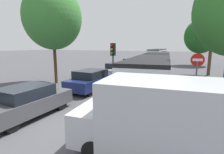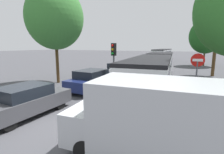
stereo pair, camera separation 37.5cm
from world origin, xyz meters
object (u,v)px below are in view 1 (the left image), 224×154
(tree_left_mid, at_px, (53,17))
(city_bus_rear, at_px, (158,54))
(tree_right_far, at_px, (201,36))
(no_entry_sign, at_px, (197,71))
(queued_car_black, at_px, (144,61))
(white_van, at_px, (168,119))
(tree_right_mid, at_px, (212,30))
(articulated_bus, at_px, (154,67))
(queued_car_red, at_px, (132,64))
(queued_car_graphite, at_px, (27,101))
(queued_car_silver, at_px, (118,70))
(queued_car_navy, at_px, (91,80))
(traffic_light, at_px, (113,56))

(tree_left_mid, bearing_deg, city_bus_rear, 82.47)
(city_bus_rear, relative_size, tree_right_far, 1.52)
(no_entry_sign, relative_size, tree_left_mid, 0.35)
(queued_car_black, distance_m, white_van, 23.89)
(tree_right_mid, bearing_deg, articulated_bus, -127.51)
(tree_right_mid, bearing_deg, queued_car_red, 174.80)
(no_entry_sign, bearing_deg, queued_car_graphite, -55.04)
(queued_car_black, relative_size, no_entry_sign, 1.60)
(queued_car_graphite, xyz_separation_m, tree_right_mid, (8.70, 16.04, 4.09))
(queued_car_graphite, height_order, tree_right_far, tree_right_far)
(tree_left_mid, bearing_deg, no_entry_sign, -7.30)
(white_van, distance_m, tree_right_far, 27.21)
(queued_car_graphite, relative_size, queued_car_silver, 0.97)
(queued_car_black, bearing_deg, queued_car_navy, -176.64)
(queued_car_navy, xyz_separation_m, queued_car_red, (-0.32, 11.45, 0.03))
(city_bus_rear, xyz_separation_m, tree_left_mid, (-3.97, -30.03, 4.10))
(queued_car_navy, bearing_deg, queued_car_red, 4.51)
(city_bus_rear, xyz_separation_m, tree_right_mid, (8.57, -20.33, 3.42))
(tree_left_mid, bearing_deg, queued_car_navy, -13.15)
(traffic_light, bearing_deg, queued_car_red, -157.92)
(no_entry_sign, height_order, tree_left_mid, tree_left_mid)
(queued_car_navy, relative_size, traffic_light, 1.29)
(queued_car_navy, relative_size, queued_car_black, 0.97)
(city_bus_rear, xyz_separation_m, tree_right_far, (8.16, -10.17, 3.29))
(queued_car_graphite, height_order, traffic_light, traffic_light)
(traffic_light, bearing_deg, tree_right_far, 174.53)
(articulated_bus, distance_m, queued_car_navy, 5.84)
(queued_car_silver, bearing_deg, queued_car_graphite, -177.12)
(traffic_light, xyz_separation_m, tree_right_far, (6.75, 19.89, 2.19))
(queued_car_silver, bearing_deg, tree_right_far, -25.99)
(queued_car_black, distance_m, tree_left_mid, 17.18)
(city_bus_rear, height_order, white_van, city_bus_rear)
(city_bus_rear, distance_m, queued_car_silver, 25.19)
(tree_left_mid, bearing_deg, white_van, -35.08)
(tree_right_mid, bearing_deg, queued_car_silver, -150.85)
(tree_right_far, bearing_deg, no_entry_sign, -93.29)
(queued_car_black, bearing_deg, queued_car_red, -179.01)
(articulated_bus, bearing_deg, tree_left_mid, -71.37)
(queued_car_navy, height_order, traffic_light, traffic_light)
(articulated_bus, xyz_separation_m, queued_car_red, (-4.03, 6.99, -0.63))
(articulated_bus, xyz_separation_m, traffic_light, (-2.40, -3.53, 1.09))
(tree_right_mid, bearing_deg, queued_car_black, 143.55)
(tree_left_mid, bearing_deg, tree_right_far, 58.58)
(queued_car_red, bearing_deg, queued_car_black, 0.99)
(tree_left_mid, relative_size, tree_right_mid, 1.17)
(queued_car_black, bearing_deg, city_bus_rear, 2.79)
(white_van, height_order, tree_left_mid, tree_left_mid)
(city_bus_rear, height_order, traffic_light, traffic_light)
(city_bus_rear, relative_size, queued_car_navy, 2.57)
(no_entry_sign, distance_m, tree_right_far, 21.48)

